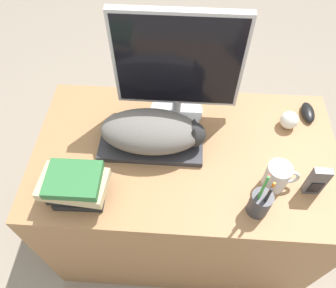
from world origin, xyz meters
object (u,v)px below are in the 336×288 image
coffee_mug (277,177)px  baseball (289,120)px  phone (317,182)px  cat (154,131)px  book_stack (76,185)px  monitor (178,67)px  computer_mouse (308,112)px  pen_cup (260,203)px  keyboard (151,144)px

coffee_mug → baseball: (0.09, 0.27, -0.02)m
phone → cat: bearing=164.0°
baseball → book_stack: (-0.76, -0.36, 0.03)m
monitor → computer_mouse: 0.58m
monitor → coffee_mug: monitor is taller
pen_cup → baseball: 0.41m
keyboard → monitor: size_ratio=0.84×
monitor → baseball: size_ratio=6.56×
keyboard → cat: 0.08m
keyboard → coffee_mug: coffee_mug is taller
monitor → coffee_mug: 0.51m
computer_mouse → baseball: size_ratio=1.52×
monitor → computer_mouse: size_ratio=4.31×
baseball → book_stack: bearing=-154.9°
monitor → book_stack: size_ratio=2.03×
coffee_mug → phone: bearing=-8.3°
monitor → computer_mouse: monitor is taller
book_stack → coffee_mug: bearing=7.0°
coffee_mug → pen_cup: pen_cup is taller
phone → baseball: bearing=97.3°
book_stack → keyboard: bearing=44.7°
cat → coffee_mug: (0.43, -0.14, -0.03)m
pen_cup → book_stack: pen_cup is taller
coffee_mug → book_stack: book_stack is taller
cat → coffee_mug: cat is taller
monitor → phone: 0.61m
monitor → baseball: monitor is taller
keyboard → pen_cup: pen_cup is taller
monitor → computer_mouse: bearing=2.5°
computer_mouse → coffee_mug: bearing=-117.7°
phone → book_stack: (-0.80, -0.07, -0.00)m
pen_cup → phone: size_ratio=1.68×
keyboard → phone: bearing=-15.6°
pen_cup → book_stack: (-0.61, 0.02, 0.01)m
cat → baseball: bearing=14.3°
computer_mouse → book_stack: (-0.85, -0.42, 0.05)m
pen_cup → phone: 0.21m
coffee_mug → pen_cup: (-0.07, -0.10, 0.00)m
coffee_mug → pen_cup: bearing=-124.1°
computer_mouse → book_stack: bearing=-153.7°
computer_mouse → phone: phone is taller
pen_cup → keyboard: bearing=147.2°
cat → book_stack: size_ratio=1.69×
phone → book_stack: bearing=-175.3°
keyboard → baseball: size_ratio=5.52×
pen_cup → book_stack: size_ratio=0.99×
pen_cup → monitor: bearing=124.9°
cat → baseball: cat is taller
monitor → phone: bearing=-34.5°
cat → coffee_mug: 0.46m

